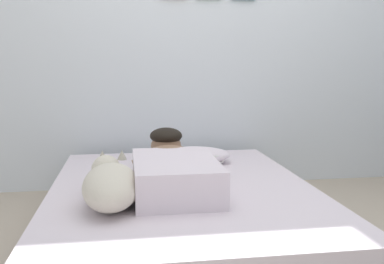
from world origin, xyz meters
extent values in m
plane|color=tan|center=(0.00, 0.00, 0.00)|extent=(12.25, 12.25, 0.00)
cube|color=silver|center=(0.00, 1.42, 1.25)|extent=(4.12, 0.10, 2.50)
cube|color=#726051|center=(-0.35, 0.29, 0.06)|extent=(1.46, 1.93, 0.13)
cube|color=silver|center=(-0.35, 0.29, 0.21)|extent=(1.41, 1.87, 0.18)
ellipsoid|color=silver|center=(-0.21, 0.81, 0.36)|extent=(0.52, 0.32, 0.11)
cube|color=silver|center=(-0.40, 0.15, 0.39)|extent=(0.42, 0.64, 0.18)
ellipsoid|color=#8C664C|center=(-0.40, 0.49, 0.41)|extent=(0.32, 0.20, 0.16)
sphere|color=#8C664C|center=(-0.40, 0.65, 0.45)|extent=(0.19, 0.19, 0.19)
ellipsoid|color=black|center=(-0.40, 0.65, 0.52)|extent=(0.20, 0.20, 0.10)
cylinder|color=#8C664C|center=(-0.50, 0.63, 0.38)|extent=(0.23, 0.07, 0.14)
cylinder|color=#8C664C|center=(-0.30, 0.63, 0.38)|extent=(0.23, 0.07, 0.14)
ellipsoid|color=beige|center=(-0.72, -0.03, 0.40)|extent=(0.26, 0.48, 0.20)
sphere|color=beige|center=(-0.75, 0.23, 0.42)|extent=(0.15, 0.15, 0.15)
cone|color=#A79F8E|center=(-0.77, 0.25, 0.49)|extent=(0.05, 0.05, 0.05)
cone|color=#A79F8E|center=(-0.67, 0.25, 0.49)|extent=(0.05, 0.05, 0.05)
cylinder|color=white|center=(-0.09, 0.73, 0.34)|extent=(0.09, 0.09, 0.07)
torus|color=white|center=(-0.03, 0.73, 0.34)|extent=(0.05, 0.01, 0.05)
cube|color=black|center=(-0.58, 0.23, 0.31)|extent=(0.07, 0.14, 0.01)
camera|label=1|loc=(-0.64, -2.01, 0.96)|focal=40.82mm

